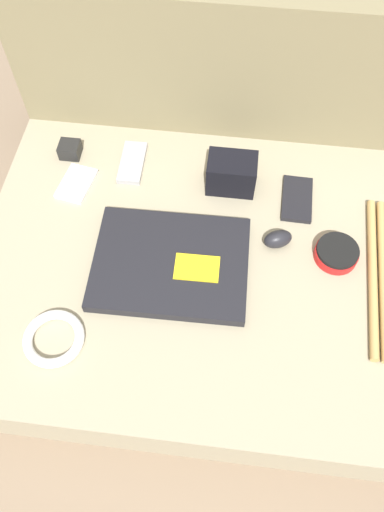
{
  "coord_description": "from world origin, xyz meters",
  "views": [
    {
      "loc": [
        0.06,
        -0.52,
        1.04
      ],
      "look_at": [
        0.0,
        0.0,
        0.16
      ],
      "focal_mm": 35.0,
      "sensor_mm": 36.0,
      "label": 1
    }
  ],
  "objects_px": {
    "computer_mouse": "(278,239)",
    "camera_pouch": "(231,173)",
    "phone_black": "(132,163)",
    "phone_small": "(76,184)",
    "charger_brick": "(70,150)",
    "laptop": "(171,264)",
    "phone_silver": "(297,199)",
    "speaker_puck": "(337,253)"
  },
  "relations": [
    {
      "from": "speaker_puck",
      "to": "laptop",
      "type": "bearing_deg",
      "value": -169.14
    },
    {
      "from": "camera_pouch",
      "to": "charger_brick",
      "type": "relative_size",
      "value": 2.27
    },
    {
      "from": "laptop",
      "to": "computer_mouse",
      "type": "height_order",
      "value": "computer_mouse"
    },
    {
      "from": "phone_silver",
      "to": "charger_brick",
      "type": "xyz_separation_m",
      "value": [
        -0.54,
        0.07,
        0.01
      ]
    },
    {
      "from": "computer_mouse",
      "to": "phone_black",
      "type": "xyz_separation_m",
      "value": [
        -0.34,
        0.18,
        -0.01
      ]
    },
    {
      "from": "phone_black",
      "to": "charger_brick",
      "type": "bearing_deg",
      "value": 174.07
    },
    {
      "from": "camera_pouch",
      "to": "laptop",
      "type": "bearing_deg",
      "value": -114.49
    },
    {
      "from": "speaker_puck",
      "to": "phone_black",
      "type": "relative_size",
      "value": 0.74
    },
    {
      "from": "computer_mouse",
      "to": "laptop",
      "type": "bearing_deg",
      "value": 178.48
    },
    {
      "from": "phone_black",
      "to": "camera_pouch",
      "type": "height_order",
      "value": "camera_pouch"
    },
    {
      "from": "charger_brick",
      "to": "phone_black",
      "type": "bearing_deg",
      "value": -4.98
    },
    {
      "from": "computer_mouse",
      "to": "phone_black",
      "type": "relative_size",
      "value": 0.57
    },
    {
      "from": "speaker_puck",
      "to": "phone_black",
      "type": "height_order",
      "value": "speaker_puck"
    },
    {
      "from": "phone_black",
      "to": "camera_pouch",
      "type": "distance_m",
      "value": 0.24
    },
    {
      "from": "speaker_puck",
      "to": "camera_pouch",
      "type": "relative_size",
      "value": 0.84
    },
    {
      "from": "laptop",
      "to": "phone_black",
      "type": "distance_m",
      "value": 0.29
    },
    {
      "from": "computer_mouse",
      "to": "charger_brick",
      "type": "height_order",
      "value": "computer_mouse"
    },
    {
      "from": "speaker_puck",
      "to": "phone_silver",
      "type": "relative_size",
      "value": 0.74
    },
    {
      "from": "laptop",
      "to": "charger_brick",
      "type": "bearing_deg",
      "value": 134.31
    },
    {
      "from": "phone_black",
      "to": "camera_pouch",
      "type": "relative_size",
      "value": 1.13
    },
    {
      "from": "charger_brick",
      "to": "computer_mouse",
      "type": "bearing_deg",
      "value": -21.46
    },
    {
      "from": "speaker_puck",
      "to": "phone_silver",
      "type": "height_order",
      "value": "speaker_puck"
    },
    {
      "from": "phone_black",
      "to": "phone_small",
      "type": "distance_m",
      "value": 0.14
    },
    {
      "from": "phone_black",
      "to": "charger_brick",
      "type": "xyz_separation_m",
      "value": [
        -0.15,
        0.01,
        0.01
      ]
    },
    {
      "from": "phone_small",
      "to": "charger_brick",
      "type": "distance_m",
      "value": 0.1
    },
    {
      "from": "laptop",
      "to": "phone_small",
      "type": "bearing_deg",
      "value": 141.52
    },
    {
      "from": "laptop",
      "to": "speaker_puck",
      "type": "height_order",
      "value": "speaker_puck"
    },
    {
      "from": "laptop",
      "to": "phone_black",
      "type": "relative_size",
      "value": 2.6
    },
    {
      "from": "laptop",
      "to": "phone_small",
      "type": "distance_m",
      "value": 0.31
    },
    {
      "from": "phone_black",
      "to": "computer_mouse",
      "type": "bearing_deg",
      "value": -28.74
    },
    {
      "from": "computer_mouse",
      "to": "speaker_puck",
      "type": "bearing_deg",
      "value": -29.93
    },
    {
      "from": "speaker_puck",
      "to": "camera_pouch",
      "type": "xyz_separation_m",
      "value": [
        -0.23,
        0.16,
        0.03
      ]
    },
    {
      "from": "phone_small",
      "to": "camera_pouch",
      "type": "bearing_deg",
      "value": 17.07
    },
    {
      "from": "camera_pouch",
      "to": "charger_brick",
      "type": "xyz_separation_m",
      "value": [
        -0.38,
        0.05,
        -0.02
      ]
    },
    {
      "from": "phone_black",
      "to": "phone_small",
      "type": "relative_size",
      "value": 1.11
    },
    {
      "from": "phone_silver",
      "to": "camera_pouch",
      "type": "height_order",
      "value": "camera_pouch"
    },
    {
      "from": "computer_mouse",
      "to": "camera_pouch",
      "type": "height_order",
      "value": "camera_pouch"
    },
    {
      "from": "computer_mouse",
      "to": "camera_pouch",
      "type": "bearing_deg",
      "value": 104.56
    },
    {
      "from": "computer_mouse",
      "to": "charger_brick",
      "type": "distance_m",
      "value": 0.53
    },
    {
      "from": "phone_small",
      "to": "laptop",
      "type": "bearing_deg",
      "value": -27.12
    },
    {
      "from": "phone_black",
      "to": "camera_pouch",
      "type": "bearing_deg",
      "value": -9.12
    },
    {
      "from": "phone_small",
      "to": "computer_mouse",
      "type": "bearing_deg",
      "value": -2.72
    }
  ]
}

